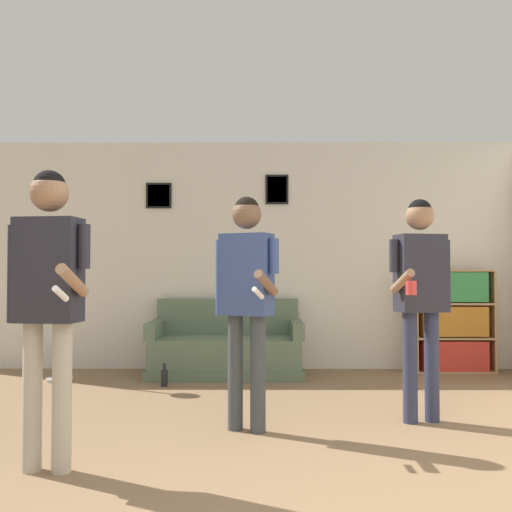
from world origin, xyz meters
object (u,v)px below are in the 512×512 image
at_px(person_player_foreground_center, 246,286).
at_px(drinking_cup, 447,265).
at_px(bottle_on_floor, 164,377).
at_px(floor_lamp, 61,261).
at_px(person_player_foreground_left, 48,284).
at_px(bookshelf, 452,321).
at_px(couch, 226,349).
at_px(person_watcher_holding_cup, 420,284).

bearing_deg(person_player_foreground_center, drinking_cup, 47.36).
bearing_deg(bottle_on_floor, floor_lamp, 166.51).
xyz_separation_m(bottle_on_floor, drinking_cup, (3.12, 0.84, 1.14)).
bearing_deg(person_player_foreground_left, bookshelf, 43.80).
height_order(couch, bookshelf, bookshelf).
height_order(bookshelf, person_player_foreground_left, person_player_foreground_left).
xyz_separation_m(couch, bottle_on_floor, (-0.58, -0.64, -0.19)).
bearing_deg(person_player_foreground_center, person_watcher_holding_cup, 10.43).
distance_m(couch, bottle_on_floor, 0.89).
bearing_deg(bottle_on_floor, person_player_foreground_center, -61.97).
distance_m(floor_lamp, bottle_on_floor, 1.67).
height_order(floor_lamp, person_player_foreground_center, floor_lamp).
relative_size(floor_lamp, drinking_cup, 15.34).
relative_size(couch, drinking_cup, 15.07).
relative_size(couch, person_player_foreground_left, 0.98).
distance_m(person_player_foreground_left, person_watcher_holding_cup, 2.68).
bearing_deg(bookshelf, drinking_cup, 179.55).
bearing_deg(bottle_on_floor, couch, 47.59).
xyz_separation_m(bookshelf, person_player_foreground_center, (-2.32, -2.46, 0.46)).
xyz_separation_m(bookshelf, person_player_foreground_left, (-3.44, -3.30, 0.49)).
relative_size(person_player_foreground_left, person_watcher_holding_cup, 1.02).
distance_m(floor_lamp, drinking_cup, 4.31).
xyz_separation_m(floor_lamp, person_watcher_holding_cup, (3.34, -1.65, -0.22)).
relative_size(floor_lamp, person_watcher_holding_cup, 1.01).
bearing_deg(person_player_foreground_left, couch, 74.65).
xyz_separation_m(couch, person_watcher_holding_cup, (1.60, -2.01, 0.77)).
height_order(floor_lamp, bottle_on_floor, floor_lamp).
height_order(couch, bottle_on_floor, couch).
distance_m(bookshelf, person_player_foreground_left, 4.79).
bearing_deg(drinking_cup, person_watcher_holding_cup, -112.90).
relative_size(person_player_foreground_center, person_watcher_holding_cup, 0.99).
xyz_separation_m(bookshelf, person_watcher_holding_cup, (-0.99, -2.21, 0.47)).
height_order(bottle_on_floor, drinking_cup, drinking_cup).
bearing_deg(person_watcher_holding_cup, couch, 128.57).
relative_size(floor_lamp, person_player_foreground_left, 0.99).
distance_m(floor_lamp, person_player_foreground_left, 2.88).
bearing_deg(person_player_foreground_center, person_player_foreground_left, -143.14).
xyz_separation_m(person_player_foreground_left, drinking_cup, (3.39, 3.30, 0.16)).
bearing_deg(couch, drinking_cup, 4.55).
relative_size(person_watcher_holding_cup, drinking_cup, 15.20).
bearing_deg(couch, bottle_on_floor, -132.41).
distance_m(person_watcher_holding_cup, drinking_cup, 2.41).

